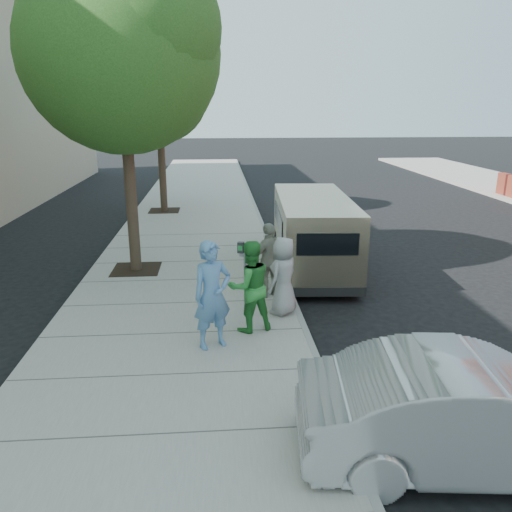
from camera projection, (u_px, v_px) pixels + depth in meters
name	position (u px, v px, depth m)	size (l,w,h in m)	color
ground	(228.00, 308.00, 10.86)	(120.00, 120.00, 0.00)	black
sidewalk	(181.00, 306.00, 10.76)	(5.00, 60.00, 0.15)	gray
curb_face	(293.00, 302.00, 10.94)	(0.12, 60.00, 0.16)	gray
tree_near	(122.00, 45.00, 11.37)	(4.62, 4.60, 7.53)	black
tree_far	(159.00, 87.00, 18.82)	(3.92, 3.80, 6.49)	black
parking_meter	(245.00, 261.00, 10.11)	(0.31, 0.20, 1.44)	gray
van	(313.00, 232.00, 13.12)	(2.09, 5.39, 1.96)	tan
sedan	(477.00, 414.00, 5.93)	(1.49, 4.26, 1.40)	#A6A8AD
person_officer	(212.00, 295.00, 8.54)	(0.70, 0.46, 1.91)	#5686B7
person_green_shirt	(250.00, 286.00, 9.20)	(0.84, 0.66, 1.74)	#2D8B36
person_gray_shirt	(283.00, 276.00, 9.98)	(0.78, 0.51, 1.59)	#949496
person_striped_polo	(269.00, 260.00, 10.91)	(0.97, 0.40, 1.66)	gray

